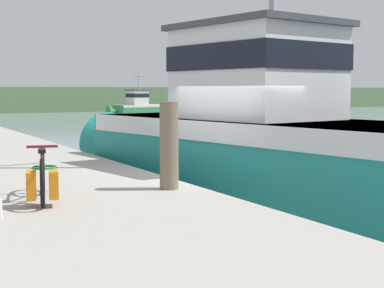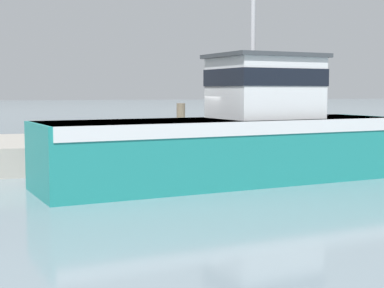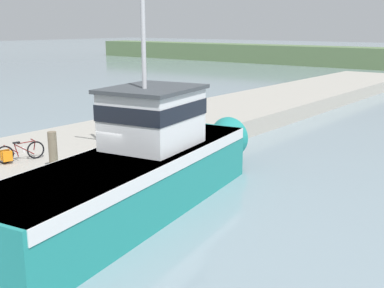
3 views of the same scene
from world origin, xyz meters
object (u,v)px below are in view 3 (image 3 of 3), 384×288
object	(u,v)px
fishing_boat_main	(141,166)
bicycle_touring	(16,153)
water_bottle_by_bike	(24,150)
mooring_post	(53,151)

from	to	relation	value
fishing_boat_main	bicycle_touring	distance (m)	5.06
bicycle_touring	water_bottle_by_bike	world-z (taller)	bicycle_touring
bicycle_touring	water_bottle_by_bike	bearing A→B (deg)	149.60
bicycle_touring	water_bottle_by_bike	size ratio (longest dim) A/B	8.13
bicycle_touring	water_bottle_by_bike	distance (m)	1.30
fishing_boat_main	bicycle_touring	xyz separation A→B (m)	(-4.89, -1.29, -0.12)
fishing_boat_main	mooring_post	distance (m)	3.14
fishing_boat_main	mooring_post	bearing A→B (deg)	-168.74
bicycle_touring	mooring_post	xyz separation A→B (m)	(1.97, 0.16, 0.34)
fishing_boat_main	water_bottle_by_bike	distance (m)	5.83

